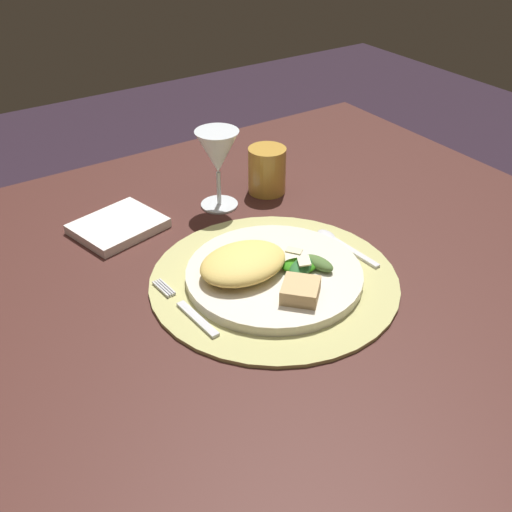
{
  "coord_description": "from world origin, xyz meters",
  "views": [
    {
      "loc": [
        -0.43,
        -0.65,
        1.29
      ],
      "look_at": [
        0.02,
        0.02,
        0.75
      ],
      "focal_mm": 43.34,
      "sensor_mm": 36.0,
      "label": 1
    }
  ],
  "objects_px": {
    "fork": "(188,310)",
    "wine_glass": "(218,154)",
    "napkin": "(118,226)",
    "amber_tumbler": "(267,170)",
    "dinner_plate": "(274,275)",
    "spoon": "(338,242)",
    "dining_table": "(253,356)"
  },
  "relations": [
    {
      "from": "napkin",
      "to": "amber_tumbler",
      "type": "xyz_separation_m",
      "value": [
        0.3,
        -0.02,
        0.04
      ]
    },
    {
      "from": "napkin",
      "to": "wine_glass",
      "type": "height_order",
      "value": "wine_glass"
    },
    {
      "from": "dining_table",
      "to": "spoon",
      "type": "distance_m",
      "value": 0.24
    },
    {
      "from": "dinner_plate",
      "to": "fork",
      "type": "bearing_deg",
      "value": 178.79
    },
    {
      "from": "dinner_plate",
      "to": "fork",
      "type": "relative_size",
      "value": 1.69
    },
    {
      "from": "fork",
      "to": "wine_glass",
      "type": "distance_m",
      "value": 0.34
    },
    {
      "from": "napkin",
      "to": "wine_glass",
      "type": "xyz_separation_m",
      "value": [
        0.19,
        -0.02,
        0.09
      ]
    },
    {
      "from": "dining_table",
      "to": "amber_tumbler",
      "type": "xyz_separation_m",
      "value": [
        0.18,
        0.22,
        0.21
      ]
    },
    {
      "from": "fork",
      "to": "napkin",
      "type": "bearing_deg",
      "value": 87.85
    },
    {
      "from": "dining_table",
      "to": "wine_glass",
      "type": "xyz_separation_m",
      "value": [
        0.07,
        0.22,
        0.27
      ]
    },
    {
      "from": "spoon",
      "to": "fork",
      "type": "bearing_deg",
      "value": -175.91
    },
    {
      "from": "dinner_plate",
      "to": "spoon",
      "type": "distance_m",
      "value": 0.15
    },
    {
      "from": "fork",
      "to": "amber_tumbler",
      "type": "distance_m",
      "value": 0.4
    },
    {
      "from": "fork",
      "to": "amber_tumbler",
      "type": "bearing_deg",
      "value": 39.12
    },
    {
      "from": "dinner_plate",
      "to": "amber_tumbler",
      "type": "xyz_separation_m",
      "value": [
        0.16,
        0.25,
        0.03
      ]
    },
    {
      "from": "spoon",
      "to": "amber_tumbler",
      "type": "distance_m",
      "value": 0.23
    },
    {
      "from": "fork",
      "to": "dinner_plate",
      "type": "bearing_deg",
      "value": -1.21
    },
    {
      "from": "fork",
      "to": "napkin",
      "type": "distance_m",
      "value": 0.27
    },
    {
      "from": "napkin",
      "to": "dinner_plate",
      "type": "bearing_deg",
      "value": -63.44
    },
    {
      "from": "dinner_plate",
      "to": "wine_glass",
      "type": "distance_m",
      "value": 0.27
    },
    {
      "from": "wine_glass",
      "to": "amber_tumbler",
      "type": "distance_m",
      "value": 0.12
    },
    {
      "from": "napkin",
      "to": "amber_tumbler",
      "type": "height_order",
      "value": "amber_tumbler"
    },
    {
      "from": "dining_table",
      "to": "amber_tumbler",
      "type": "relative_size",
      "value": 14.18
    },
    {
      "from": "dining_table",
      "to": "fork",
      "type": "height_order",
      "value": "fork"
    },
    {
      "from": "dining_table",
      "to": "napkin",
      "type": "height_order",
      "value": "napkin"
    },
    {
      "from": "napkin",
      "to": "wine_glass",
      "type": "relative_size",
      "value": 0.96
    },
    {
      "from": "wine_glass",
      "to": "amber_tumbler",
      "type": "height_order",
      "value": "wine_glass"
    },
    {
      "from": "dinner_plate",
      "to": "wine_glass",
      "type": "height_order",
      "value": "wine_glass"
    },
    {
      "from": "spoon",
      "to": "amber_tumbler",
      "type": "bearing_deg",
      "value": 86.61
    },
    {
      "from": "napkin",
      "to": "amber_tumbler",
      "type": "distance_m",
      "value": 0.3
    },
    {
      "from": "dinner_plate",
      "to": "amber_tumbler",
      "type": "bearing_deg",
      "value": 57.77
    },
    {
      "from": "dinner_plate",
      "to": "napkin",
      "type": "height_order",
      "value": "dinner_plate"
    }
  ]
}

